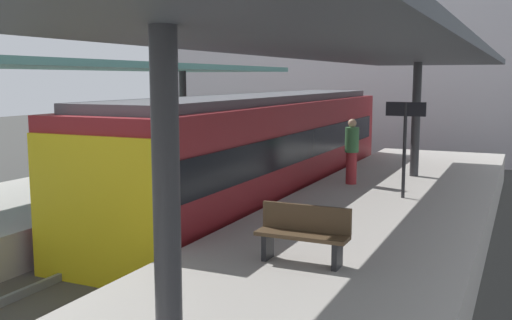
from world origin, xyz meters
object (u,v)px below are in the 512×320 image
Objects in this scene: commuter_train at (262,152)px; platform_bench at (303,232)px; passenger_near_bench at (352,150)px; platform_sign at (405,128)px.

commuter_train reaches higher than platform_bench.
commuter_train is 2.53m from passenger_near_bench.
platform_bench is 0.82× the size of passenger_near_bench.
platform_bench is at bearing -94.63° from platform_sign.
platform_sign is (4.10, -1.20, 0.90)m from commuter_train.
platform_bench is at bearing -80.45° from passenger_near_bench.
passenger_near_bench is at bearing 141.27° from platform_sign.
platform_bench is 0.63× the size of platform_sign.
commuter_train is 10.20× the size of platform_bench.
platform_sign is (0.44, 5.49, 1.16)m from platform_bench.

